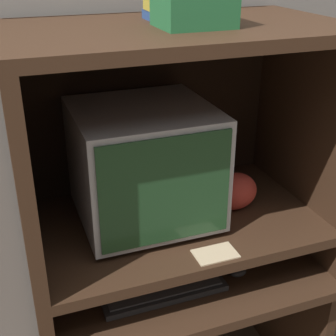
{
  "coord_description": "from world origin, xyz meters",
  "views": [
    {
      "loc": [
        -0.51,
        -0.99,
        1.67
      ],
      "look_at": [
        -0.03,
        0.31,
        1.01
      ],
      "focal_mm": 50.0,
      "sensor_mm": 36.0,
      "label": 1
    }
  ],
  "objects_px": {
    "mouse": "(238,272)",
    "storage_box": "(194,1)",
    "snack_bag": "(235,191)",
    "crt_monitor": "(144,164)",
    "keyboard": "(163,289)",
    "book_stack": "(176,9)"
  },
  "relations": [
    {
      "from": "storage_box",
      "to": "keyboard",
      "type": "bearing_deg",
      "value": -144.07
    },
    {
      "from": "snack_bag",
      "to": "book_stack",
      "type": "distance_m",
      "value": 0.65
    },
    {
      "from": "crt_monitor",
      "to": "book_stack",
      "type": "bearing_deg",
      "value": 20.15
    },
    {
      "from": "storage_box",
      "to": "book_stack",
      "type": "bearing_deg",
      "value": 89.45
    },
    {
      "from": "crt_monitor",
      "to": "keyboard",
      "type": "height_order",
      "value": "crt_monitor"
    },
    {
      "from": "crt_monitor",
      "to": "mouse",
      "type": "xyz_separation_m",
      "value": [
        0.27,
        -0.2,
        -0.37
      ]
    },
    {
      "from": "mouse",
      "to": "snack_bag",
      "type": "xyz_separation_m",
      "value": [
        0.05,
        0.15,
        0.23
      ]
    },
    {
      "from": "snack_bag",
      "to": "keyboard",
      "type": "bearing_deg",
      "value": -156.74
    },
    {
      "from": "crt_monitor",
      "to": "keyboard",
      "type": "bearing_deg",
      "value": -91.46
    },
    {
      "from": "mouse",
      "to": "storage_box",
      "type": "bearing_deg",
      "value": 143.72
    },
    {
      "from": "crt_monitor",
      "to": "keyboard",
      "type": "xyz_separation_m",
      "value": [
        -0.0,
        -0.19,
        -0.37
      ]
    },
    {
      "from": "mouse",
      "to": "storage_box",
      "type": "height_order",
      "value": "storage_box"
    },
    {
      "from": "mouse",
      "to": "snack_bag",
      "type": "distance_m",
      "value": 0.28
    },
    {
      "from": "keyboard",
      "to": "book_stack",
      "type": "distance_m",
      "value": 0.89
    },
    {
      "from": "crt_monitor",
      "to": "storage_box",
      "type": "bearing_deg",
      "value": -36.82
    },
    {
      "from": "book_stack",
      "to": "snack_bag",
      "type": "bearing_deg",
      "value": -26.3
    },
    {
      "from": "mouse",
      "to": "book_stack",
      "type": "distance_m",
      "value": 0.89
    },
    {
      "from": "keyboard",
      "to": "book_stack",
      "type": "xyz_separation_m",
      "value": [
        0.13,
        0.23,
        0.85
      ]
    },
    {
      "from": "snack_bag",
      "to": "crt_monitor",
      "type": "bearing_deg",
      "value": 171.32
    },
    {
      "from": "crt_monitor",
      "to": "keyboard",
      "type": "relative_size",
      "value": 1.06
    },
    {
      "from": "book_stack",
      "to": "storage_box",
      "type": "distance_m",
      "value": 0.14
    },
    {
      "from": "crt_monitor",
      "to": "book_stack",
      "type": "xyz_separation_m",
      "value": [
        0.13,
        0.05,
        0.47
      ]
    }
  ]
}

